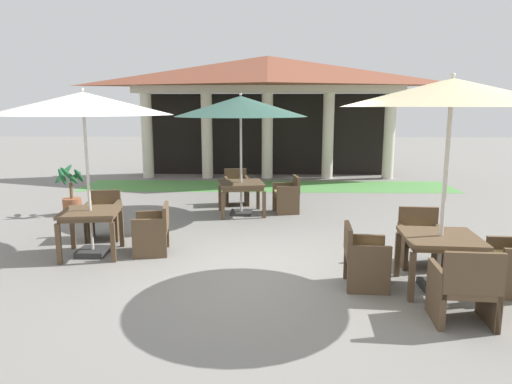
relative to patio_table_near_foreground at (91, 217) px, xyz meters
The scene contains 17 objects.
ground_plane 2.94m from the patio_table_near_foreground, 14.22° to the right, with size 60.00×60.00×0.00m, color gray.
background_pavilion 9.15m from the patio_table_near_foreground, 71.57° to the left, with size 9.23×3.07×3.97m.
lawn_strip 7.19m from the patio_table_near_foreground, 67.11° to the left, with size 11.03×2.01×0.01m, color #519347.
patio_table_near_foreground is the anchor object (origin of this frame).
patio_umbrella_near_foreground 1.76m from the patio_table_near_foreground, 165.96° to the left, with size 2.74×2.74×2.65m.
patio_chair_near_foreground_north 1.00m from the patio_table_near_foreground, 98.63° to the left, with size 0.65×0.64×0.85m.
patio_chair_near_foreground_east 1.01m from the patio_table_near_foreground, ahead, with size 0.63×0.71×0.80m.
patio_table_mid_left 5.24m from the patio_table_near_foreground, 14.19° to the right, with size 1.01×1.01×0.73m.
patio_umbrella_mid_left 5.57m from the patio_table_near_foreground, 14.19° to the right, with size 2.69×2.69×2.77m.
patio_chair_mid_left_north 5.16m from the patio_table_near_foreground, ahead, with size 0.65×0.62×0.85m.
patio_chair_mid_left_west 4.30m from the patio_table_near_foreground, 16.43° to the right, with size 0.59×0.62×0.84m.
patio_chair_mid_left_south 5.50m from the patio_table_near_foreground, 24.23° to the right, with size 0.68×0.63×0.89m.
patio_table_mid_right 3.70m from the patio_table_near_foreground, 52.87° to the left, with size 1.11×1.11×0.72m.
patio_umbrella_mid_right 4.09m from the patio_table_near_foreground, 52.87° to the left, with size 2.87×2.87×2.65m.
patio_chair_mid_right_east 4.53m from the patio_table_near_foreground, 43.82° to the left, with size 0.61×0.62×0.83m.
patio_chair_mid_right_north 4.49m from the patio_table_near_foreground, 62.73° to the left, with size 0.65×0.63×0.86m.
potted_palm_left_edge 3.18m from the patio_table_near_foreground, 118.59° to the left, with size 0.62×0.65×1.12m.
Camera 1 is at (0.07, -6.39, 2.38)m, focal length 32.37 mm.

